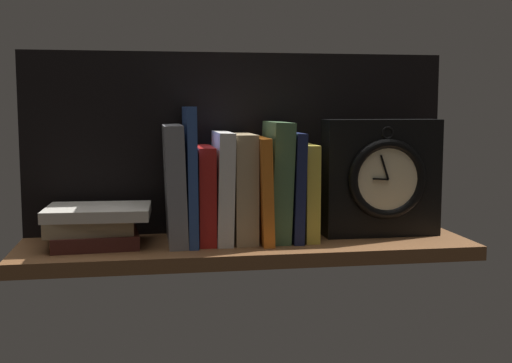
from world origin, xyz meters
TOP-DOWN VIEW (x-y plane):
  - ground_plane at (0.00, 0.00)cm, footprint 81.68×22.58cm
  - back_panel at (0.00, 10.69)cm, footprint 81.68×1.20cm
  - book_gray_chess at (-12.87, 1.69)cm, footprint 3.93×15.56cm
  - book_blue_modern at (-10.09, 1.69)cm, footprint 1.82×15.45cm
  - book_red_requiem at (-7.48, 1.69)cm, footprint 3.04×13.36cm
  - book_white_catcher at (-4.28, 1.69)cm, footprint 3.34×14.08cm
  - book_tan_shortstories at (-0.59, 1.69)cm, footprint 3.99×13.32cm
  - book_orange_pandolfini at (2.67, 1.69)cm, footprint 2.51×16.80cm
  - book_green_romantic at (5.76, 1.69)cm, footprint 4.44×13.37cm
  - book_navy_bierce at (8.78, 1.69)cm, footprint 2.34×14.15cm
  - book_yellow_seinlanguage at (11.25, 1.69)cm, footprint 2.58×12.74cm
  - framed_clock at (26.01, 1.44)cm, footprint 22.03×7.22cm
  - book_stack_side at (-27.06, 1.09)cm, footprint 18.82×14.05cm

SIDE VIEW (x-z plane):
  - ground_plane at x=0.00cm, z-range -2.50..0.00cm
  - book_stack_side at x=-27.06cm, z-range 0.15..7.15cm
  - book_red_requiem at x=-7.48cm, z-range -0.01..17.33cm
  - book_yellow_seinlanguage at x=11.25cm, z-range -0.01..17.56cm
  - book_orange_pandolfini at x=2.67cm, z-range -0.02..18.96cm
  - book_tan_shortstories at x=-0.59cm, z-range 0.00..19.52cm
  - book_navy_bierce at x=8.78cm, z-range -0.02..19.73cm
  - book_white_catcher at x=-4.28cm, z-range -0.03..19.91cm
  - book_gray_chess at x=-12.87cm, z-range -0.04..21.23cm
  - book_green_romantic at x=5.76cm, z-range -0.06..21.70cm
  - framed_clock at x=26.01cm, z-range 0.02..22.05cm
  - book_blue_modern at x=-10.09cm, z-range -0.01..24.41cm
  - back_panel at x=0.00cm, z-range 0.00..34.72cm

